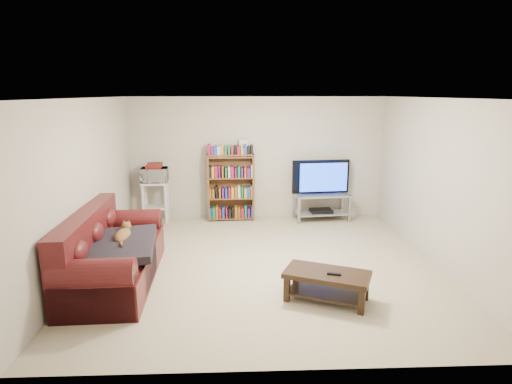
{
  "coord_description": "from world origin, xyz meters",
  "views": [
    {
      "loc": [
        -0.36,
        -5.91,
        2.47
      ],
      "look_at": [
        -0.1,
        0.4,
        1.0
      ],
      "focal_mm": 30.0,
      "sensor_mm": 36.0,
      "label": 1
    }
  ],
  "objects_px": {
    "tv_stand": "(321,203)",
    "bookshelf": "(231,186)",
    "coffee_table": "(327,281)",
    "sofa": "(109,258)"
  },
  "relations": [
    {
      "from": "tv_stand",
      "to": "bookshelf",
      "type": "relative_size",
      "value": 0.84
    },
    {
      "from": "coffee_table",
      "to": "tv_stand",
      "type": "distance_m",
      "value": 3.4
    },
    {
      "from": "sofa",
      "to": "coffee_table",
      "type": "height_order",
      "value": "sofa"
    },
    {
      "from": "tv_stand",
      "to": "bookshelf",
      "type": "xyz_separation_m",
      "value": [
        -1.78,
        0.12,
        0.32
      ]
    },
    {
      "from": "sofa",
      "to": "tv_stand",
      "type": "xyz_separation_m",
      "value": [
        3.36,
        2.7,
        0.02
      ]
    },
    {
      "from": "sofa",
      "to": "tv_stand",
      "type": "distance_m",
      "value": 4.31
    },
    {
      "from": "sofa",
      "to": "coffee_table",
      "type": "xyz_separation_m",
      "value": [
        2.79,
        -0.65,
        -0.08
      ]
    },
    {
      "from": "coffee_table",
      "to": "bookshelf",
      "type": "bearing_deg",
      "value": 132.91
    },
    {
      "from": "sofa",
      "to": "coffee_table",
      "type": "relative_size",
      "value": 2.03
    },
    {
      "from": "sofa",
      "to": "bookshelf",
      "type": "distance_m",
      "value": 3.24
    }
  ]
}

